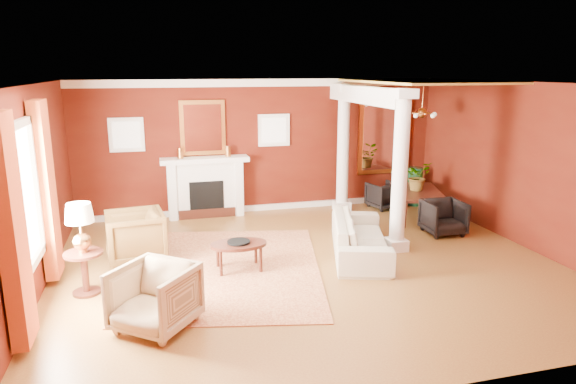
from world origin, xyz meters
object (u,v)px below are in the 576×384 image
object	(u,v)px
armchair_leopard	(135,234)
side_table	(81,235)
dining_table	(419,196)
coffee_table	(239,246)
armchair_stripe	(154,295)
sofa	(360,230)

from	to	relation	value
armchair_leopard	side_table	xyz separation A→B (m)	(-0.66, -1.14, 0.41)
dining_table	coffee_table	bearing A→B (deg)	132.22
armchair_stripe	dining_table	xyz separation A→B (m)	(5.52, 3.52, 0.02)
armchair_leopard	side_table	bearing A→B (deg)	-36.65
armchair_leopard	dining_table	bearing A→B (deg)	94.24
side_table	sofa	bearing A→B (deg)	6.12
sofa	side_table	xyz separation A→B (m)	(-4.38, -0.47, 0.43)
armchair_leopard	armchair_stripe	bearing A→B (deg)	0.08
armchair_leopard	coffee_table	world-z (taller)	armchair_leopard
armchair_stripe	coffee_table	bearing A→B (deg)	89.19
coffee_table	armchair_leopard	bearing A→B (deg)	152.05
sofa	armchair_stripe	distance (m)	3.86
coffee_table	side_table	bearing A→B (deg)	-172.33
coffee_table	dining_table	distance (m)	4.64
sofa	dining_table	bearing A→B (deg)	-32.16
sofa	dining_table	size ratio (longest dim) A/B	1.34
armchair_leopard	armchair_stripe	size ratio (longest dim) A/B	1.05
coffee_table	side_table	size ratio (longest dim) A/B	0.67
armchair_stripe	sofa	bearing A→B (deg)	65.64
armchair_stripe	side_table	xyz separation A→B (m)	(-0.94, 1.29, 0.43)
dining_table	sofa	bearing A→B (deg)	147.88
armchair_stripe	dining_table	bearing A→B (deg)	71.13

